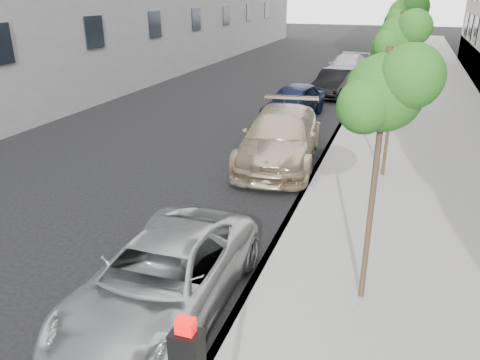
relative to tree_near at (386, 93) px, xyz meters
The scene contains 11 objects.
ground 5.27m from the tree_near, 155.05° to the right, with size 160.00×160.00×0.00m, color black.
sidewalk 22.84m from the tree_near, 87.27° to the left, with size 6.40×72.00×0.14m, color gray.
curb 22.91m from the tree_near, 95.21° to the left, with size 0.15×72.00×0.14m, color #9E9B93.
tree_near is the anchor object (origin of this frame).
tree_mid 6.51m from the tree_near, 90.00° to the left, with size 1.57×1.37×4.79m.
tree_far 13.01m from the tree_near, 90.00° to the left, with size 1.68×1.48×5.16m.
minivan 4.82m from the tree_near, 157.11° to the right, with size 2.28×4.95×1.37m, color #A5A8AA.
suv 8.34m from the tree_near, 115.87° to the left, with size 2.41×5.92×1.72m, color tan.
sedan_blue 13.87m from the tree_near, 108.50° to the left, with size 1.82×4.51×1.54m, color black.
sedan_black 18.87m from the tree_near, 100.30° to the left, with size 1.49×4.28×1.41m, color black.
sedan_rear 24.13m from the tree_near, 97.99° to the left, with size 2.16×5.31×1.54m, color #A6A8AE.
Camera 1 is at (3.45, -6.00, 5.34)m, focal length 35.00 mm.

